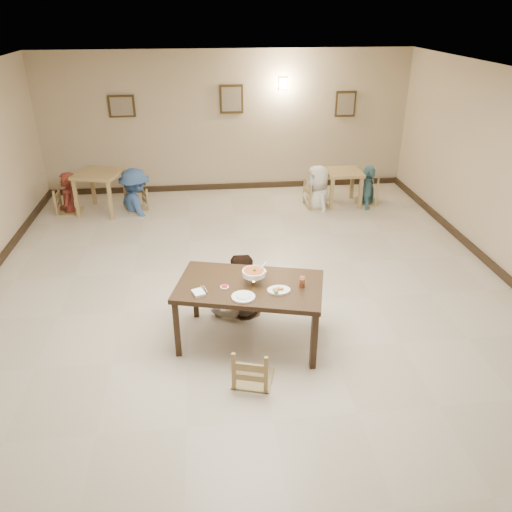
{
  "coord_description": "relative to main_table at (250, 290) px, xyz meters",
  "views": [
    {
      "loc": [
        -0.6,
        -5.98,
        3.83
      ],
      "look_at": [
        0.06,
        -0.11,
        0.83
      ],
      "focal_mm": 35.0,
      "sensor_mm": 36.0,
      "label": 1
    }
  ],
  "objects": [
    {
      "name": "chili_dish",
      "position": [
        -0.31,
        -0.05,
        0.09
      ],
      "size": [
        0.1,
        0.1,
        0.02
      ],
      "color": "white",
      "rests_on": "main_table"
    },
    {
      "name": "bg_diner_c",
      "position": [
        1.87,
        4.5,
        0.14
      ],
      "size": [
        0.74,
        0.96,
        1.75
      ],
      "primitive_type": "imported",
      "rotation": [
        0.0,
        0.0,
        4.94
      ],
      "color": "silver",
      "rests_on": "floor"
    },
    {
      "name": "bg_diner_b",
      "position": [
        -1.87,
        4.71,
        0.14
      ],
      "size": [
        1.13,
        1.3,
        1.74
      ],
      "primitive_type": "imported",
      "rotation": [
        0.0,
        0.0,
        2.1
      ],
      "color": "#3A63A7",
      "rests_on": "floor"
    },
    {
      "name": "rice_plate_near",
      "position": [
        -0.1,
        -0.29,
        0.1
      ],
      "size": [
        0.27,
        0.27,
        0.06
      ],
      "color": "white",
      "rests_on": "main_table"
    },
    {
      "name": "picture_c",
      "position": [
        2.7,
        5.78,
        1.12
      ],
      "size": [
        0.45,
        0.04,
        0.55
      ],
      "color": "#312410",
      "rests_on": "wall_back"
    },
    {
      "name": "bg_diner_a",
      "position": [
        -3.22,
        4.73,
        0.1
      ],
      "size": [
        0.43,
        0.62,
        1.67
      ],
      "primitive_type": "imported",
      "rotation": [
        0.0,
        0.0,
        4.76
      ],
      "color": "maroon",
      "rests_on": "floor"
    },
    {
      "name": "bg_chair_rr",
      "position": [
        2.97,
        4.59,
        -0.24
      ],
      "size": [
        0.46,
        0.46,
        0.99
      ],
      "rotation": [
        0.0,
        0.0,
        -1.93
      ],
      "color": "tan",
      "rests_on": "floor"
    },
    {
      "name": "baseboard_back",
      "position": [
        0.1,
        5.8,
        -0.67
      ],
      "size": [
        8.0,
        0.06,
        0.12
      ],
      "primitive_type": "cube",
      "color": "black",
      "rests_on": "floor"
    },
    {
      "name": "bg_table_left",
      "position": [
        -2.55,
        4.68,
        -0.04
      ],
      "size": [
        1.03,
        1.03,
        0.84
      ],
      "rotation": [
        0.0,
        0.0,
        -0.28
      ],
      "color": "#9F8456",
      "rests_on": "floor"
    },
    {
      "name": "fried_plate",
      "position": [
        0.32,
        -0.2,
        0.1
      ],
      "size": [
        0.27,
        0.27,
        0.06
      ],
      "color": "white",
      "rests_on": "main_table"
    },
    {
      "name": "ceiling",
      "position": [
        0.1,
        0.83,
        2.27
      ],
      "size": [
        10.0,
        10.0,
        0.0
      ],
      "primitive_type": "plane",
      "color": "silver",
      "rests_on": "wall_back"
    },
    {
      "name": "bg_chair_lr",
      "position": [
        -1.87,
        4.71,
        -0.3
      ],
      "size": [
        0.41,
        0.41,
        0.88
      ],
      "rotation": [
        0.0,
        0.0,
        -1.21
      ],
      "color": "tan",
      "rests_on": "floor"
    },
    {
      "name": "bg_chair_rl",
      "position": [
        1.87,
        4.5,
        -0.22
      ],
      "size": [
        0.48,
        0.48,
        1.02
      ],
      "rotation": [
        0.0,
        0.0,
        1.67
      ],
      "color": "tan",
      "rests_on": "floor"
    },
    {
      "name": "chair_near",
      "position": [
        -0.04,
        -0.75,
        -0.28
      ],
      "size": [
        0.43,
        0.43,
        0.92
      ],
      "rotation": [
        0.0,
        0.0,
        2.85
      ],
      "color": "tan",
      "rests_on": "floor"
    },
    {
      "name": "bg_table_right",
      "position": [
        2.42,
        4.58,
        -0.15
      ],
      "size": [
        0.73,
        0.73,
        0.72
      ],
      "rotation": [
        0.0,
        0.0,
        0.0
      ],
      "color": "#9F8456",
      "rests_on": "floor"
    },
    {
      "name": "rice_plate_far",
      "position": [
        0.1,
        0.28,
        0.1
      ],
      "size": [
        0.27,
        0.27,
        0.06
      ],
      "color": "white",
      "rests_on": "main_table"
    },
    {
      "name": "main_diner",
      "position": [
        -0.08,
        0.7,
        0.11
      ],
      "size": [
        0.98,
        0.87,
        1.69
      ],
      "primitive_type": "imported",
      "rotation": [
        0.0,
        0.0,
        3.47
      ],
      "color": "gray",
      "rests_on": "floor"
    },
    {
      "name": "bg_diner_d",
      "position": [
        2.97,
        4.59,
        0.07
      ],
      "size": [
        0.62,
        1.01,
        1.61
      ],
      "primitive_type": "imported",
      "rotation": [
        0.0,
        0.0,
        1.31
      ],
      "color": "teal",
      "rests_on": "floor"
    },
    {
      "name": "picture_b",
      "position": [
        0.2,
        5.78,
        1.27
      ],
      "size": [
        0.5,
        0.04,
        0.6
      ],
      "color": "#312410",
      "rests_on": "wall_back"
    },
    {
      "name": "bg_chair_ll",
      "position": [
        -3.22,
        4.73,
        -0.24
      ],
      "size": [
        0.47,
        0.47,
        1.0
      ],
      "rotation": [
        0.0,
        0.0,
        1.59
      ],
      "color": "tan",
      "rests_on": "floor"
    },
    {
      "name": "curry_warmer",
      "position": [
        0.05,
        0.01,
        0.23
      ],
      "size": [
        0.31,
        0.28,
        0.25
      ],
      "color": "silver",
      "rests_on": "main_table"
    },
    {
      "name": "drink_glass",
      "position": [
        0.61,
        -0.13,
        0.15
      ],
      "size": [
        0.07,
        0.07,
        0.14
      ],
      "color": "white",
      "rests_on": "main_table"
    },
    {
      "name": "floor",
      "position": [
        0.1,
        0.83,
        -0.73
      ],
      "size": [
        10.0,
        10.0,
        0.0
      ],
      "primitive_type": "plane",
      "color": "#BDB19D",
      "rests_on": "ground"
    },
    {
      "name": "napkin_cutlery",
      "position": [
        -0.61,
        -0.15,
        0.1
      ],
      "size": [
        0.2,
        0.27,
        0.03
      ],
      "color": "white",
      "rests_on": "main_table"
    },
    {
      "name": "wall_back",
      "position": [
        0.1,
        5.83,
        0.77
      ],
      "size": [
        10.0,
        0.0,
        10.0
      ],
      "primitive_type": "plane",
      "rotation": [
        1.57,
        0.0,
        0.0
      ],
      "color": "tan",
      "rests_on": "floor"
    },
    {
      "name": "wall_sconce",
      "position": [
        1.3,
        5.79,
        1.57
      ],
      "size": [
        0.16,
        0.05,
        0.22
      ],
      "primitive_type": "cube",
      "color": "#FFD88C",
      "rests_on": "wall_back"
    },
    {
      "name": "picture_a",
      "position": [
        -2.1,
        5.78,
        1.17
      ],
      "size": [
        0.55,
        0.04,
        0.45
      ],
      "color": "#312410",
      "rests_on": "wall_back"
    },
    {
      "name": "chair_far",
      "position": [
        -0.06,
        0.81,
        -0.27
      ],
      "size": [
        0.44,
        0.44,
        0.93
      ],
      "rotation": [
        0.0,
        0.0,
        0.37
      ],
      "color": "tan",
      "rests_on": "floor"
    },
    {
      "name": "main_table",
      "position": [
        0.0,
        0.0,
        0.0
      ],
      "size": [
        1.93,
        1.39,
        0.81
      ],
      "rotation": [
        0.0,
        0.0,
        -0.26
      ],
      "color": "#312011",
      "rests_on": "floor"
    }
  ]
}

